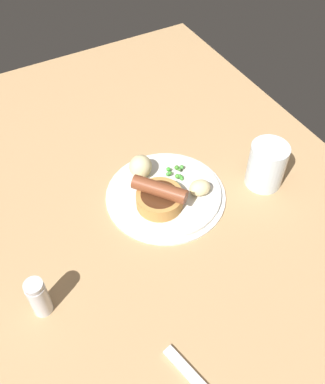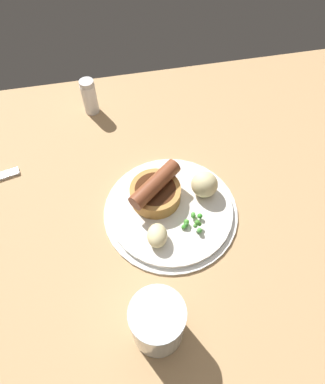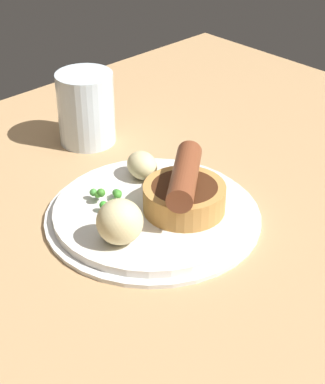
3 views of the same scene
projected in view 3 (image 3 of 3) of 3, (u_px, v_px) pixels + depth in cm
name	position (u px, v px, depth cm)	size (l,w,h in cm)	color
dining_table	(128.00, 248.00, 69.55)	(110.00, 80.00, 3.00)	tan
dinner_plate	(153.00, 214.00, 71.45)	(24.12, 24.12, 1.40)	silver
sausage_pudding	(184.00, 192.00, 69.51)	(10.03, 9.07, 5.81)	#BC8442
pea_pile	(108.00, 196.00, 71.29)	(4.33, 4.29, 1.90)	#3E8429
potato_chunk_0	(142.00, 165.00, 75.68)	(4.25, 3.37, 3.23)	beige
potato_chunk_1	(120.00, 222.00, 64.55)	(4.65, 4.80, 4.81)	beige
drinking_glass	(86.00, 108.00, 84.72)	(7.54, 7.54, 9.69)	silver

